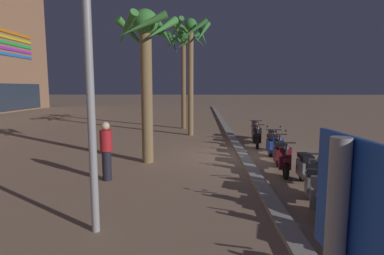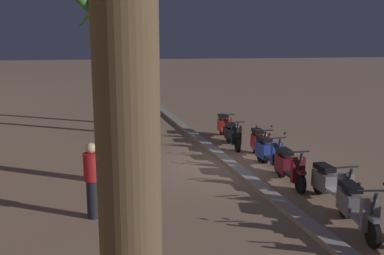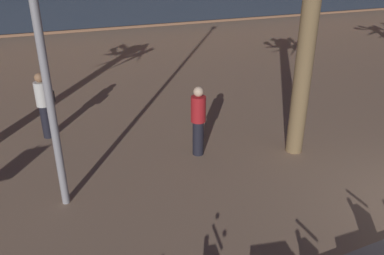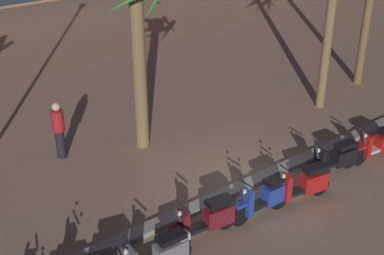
{
  "view_description": "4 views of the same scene",
  "coord_description": "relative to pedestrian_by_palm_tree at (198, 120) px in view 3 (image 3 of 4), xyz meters",
  "views": [
    {
      "loc": [
        -11.6,
        1.56,
        2.61
      ],
      "look_at": [
        -0.82,
        1.88,
        1.21
      ],
      "focal_mm": 28.95,
      "sensor_mm": 36.0,
      "label": 1
    },
    {
      "loc": [
        -12.08,
        4.34,
        3.66
      ],
      "look_at": [
        -0.58,
        1.34,
        1.35
      ],
      "focal_mm": 39.79,
      "sensor_mm": 36.0,
      "label": 2
    },
    {
      "loc": [
        -6.57,
        -2.97,
        4.27
      ],
      "look_at": [
        -3.92,
        2.94,
        1.34
      ],
      "focal_mm": 35.61,
      "sensor_mm": 36.0,
      "label": 3
    },
    {
      "loc": [
        -7.97,
        -8.13,
        7.43
      ],
      "look_at": [
        -0.84,
        1.29,
        1.39
      ],
      "focal_mm": 49.15,
      "sensor_mm": 36.0,
      "label": 4
    }
  ],
  "objects": [
    {
      "name": "pedestrian_by_palm_tree",
      "position": [
        0.0,
        0.0,
        0.0
      ],
      "size": [
        0.34,
        0.34,
        1.66
      ],
      "color": "black",
      "rests_on": "ground"
    },
    {
      "name": "pedestrian_window_shopping",
      "position": [
        -3.11,
        2.42,
        0.03
      ],
      "size": [
        0.46,
        0.34,
        1.7
      ],
      "color": "black",
      "rests_on": "ground"
    }
  ]
}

